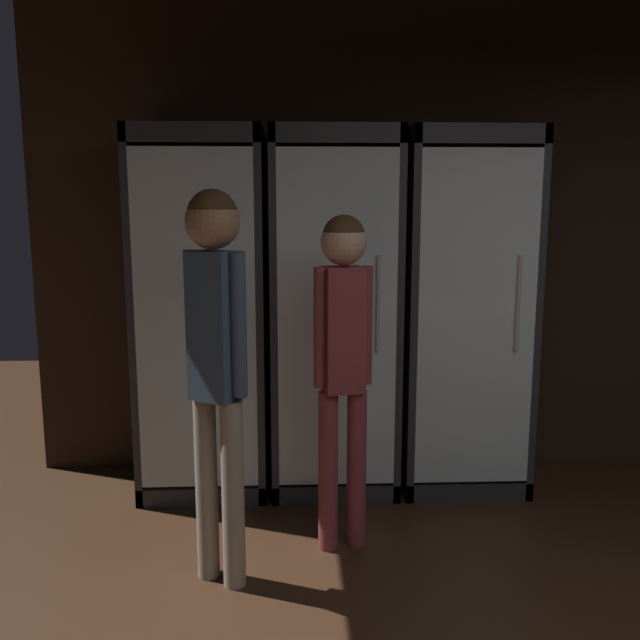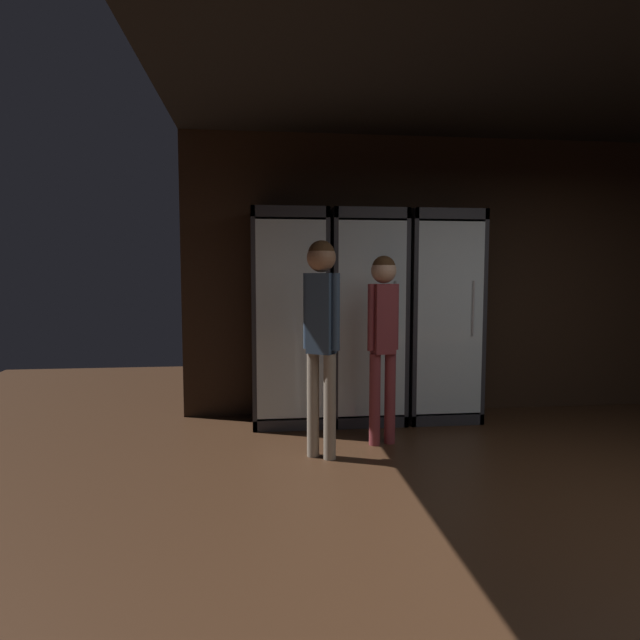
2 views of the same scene
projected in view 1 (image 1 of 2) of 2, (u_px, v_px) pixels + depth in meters
name	position (u px, v px, depth m)	size (l,w,h in m)	color
wall_back	(531.00, 241.00, 4.07)	(6.00, 0.06, 2.80)	black
cooler_far_left	(204.00, 318.00, 3.77)	(0.70, 0.60, 2.02)	#2B2B30
cooler_left	(333.00, 318.00, 3.80)	(0.70, 0.60, 2.02)	#2B2B30
cooler_center	(461.00, 315.00, 3.83)	(0.70, 0.60, 2.02)	#2B2B30
shopper_near	(215.00, 336.00, 2.73)	(0.26, 0.23, 1.68)	gray
shopper_far	(343.00, 340.00, 3.03)	(0.27, 0.21, 1.57)	brown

